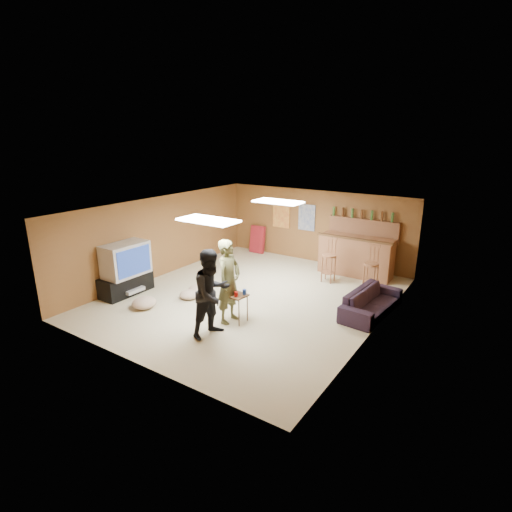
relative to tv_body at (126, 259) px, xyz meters
The scene contains 32 objects.
ground 3.18m from the tv_body, 29.51° to the left, with size 7.00×7.00×0.00m, color #B9AF8D.
ceiling 3.31m from the tv_body, 29.51° to the left, with size 6.00×7.00×0.02m, color silver.
wall_back 5.66m from the tv_body, 62.08° to the left, with size 6.00×0.02×2.20m, color brown.
wall_front 3.33m from the tv_body, 37.04° to the right, with size 6.00×0.02×2.20m, color brown.
wall_left 1.55m from the tv_body, 103.13° to the left, with size 0.02×7.00×2.20m, color brown.
wall_right 5.85m from the tv_body, 14.87° to the left, with size 0.02×7.00×2.20m, color brown.
tv_stand 0.65m from the tv_body, behind, with size 0.55×1.30×0.50m, color black.
dvd_box 0.76m from the tv_body, ahead, with size 0.35×0.50×0.08m, color #B2B2B7.
tv_body is the anchor object (origin of this frame).
tv_screen 0.31m from the tv_body, ahead, with size 0.02×0.95×0.65m, color navy.
bar_counter 6.09m from the tv_body, 47.00° to the left, with size 2.00×0.60×1.10m, color brown.
bar_lip 5.91m from the tv_body, 45.34° to the left, with size 2.10×0.12×0.05m, color #442A15.
bar_shelf 6.45m from the tv_body, 49.74° to the left, with size 2.00×0.18×0.05m, color brown.
bar_backing 6.44m from the tv_body, 49.85° to the left, with size 2.00×0.14×0.60m, color brown.
poster_left 5.19m from the tv_body, 73.70° to the left, with size 0.60×0.03×0.85m, color #BF3F26.
poster_right 5.51m from the tv_body, 64.65° to the left, with size 0.55×0.03×0.80m, color #334C99.
folding_chair_stack 4.86m from the tv_body, 82.29° to the left, with size 0.50×0.14×0.90m, color maroon.
ceiling_panel_front 2.94m from the tv_body, ahead, with size 1.20×0.60×0.04m, color white.
ceiling_panel_back 3.99m from the tv_body, 45.54° to the left, with size 1.20×0.60×0.04m, color white.
person_olive 2.98m from the tv_body, ahead, with size 0.65×0.42×1.78m, color brown.
person_black 3.09m from the tv_body, ahead, with size 0.85×0.66×1.74m, color black.
sofa 5.82m from the tv_body, 22.51° to the left, with size 1.86×0.73×0.54m, color black.
tray_table 3.16m from the tv_body, ahead, with size 0.47×0.38×0.61m, color #442A15.
cup_red_near 3.02m from the tv_body, ahead, with size 0.08×0.08×0.12m, color #B0100B.
cup_red_far 3.19m from the tv_body, ahead, with size 0.08×0.08×0.10m, color #B0100B.
cup_blue 3.28m from the tv_body, ahead, with size 0.08×0.08×0.11m, color navy.
bar_stool_left 5.17m from the tv_body, 43.53° to the left, with size 0.37×0.37×1.16m, color brown, non-canonical shape.
bar_stool_right 6.01m from the tv_body, 35.25° to the left, with size 0.36×0.36×1.12m, color brown, non-canonical shape.
cushion_near_tv 1.91m from the tv_body, 32.63° to the left, with size 0.55×0.55×0.25m, color tan.
cushion_mid 1.76m from the tv_body, 23.46° to the left, with size 0.46×0.46×0.21m, color tan.
cushion_far 1.28m from the tv_body, 19.97° to the right, with size 0.55×0.55×0.25m, color tan.
bottle_row 6.41m from the tv_body, 50.03° to the left, with size 1.76×0.08×0.26m, color #3F7233, non-canonical shape.
Camera 1 is at (5.04, -7.40, 3.79)m, focal length 28.00 mm.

